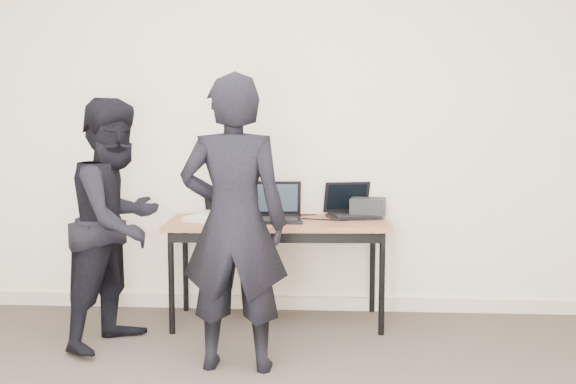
# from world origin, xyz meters

# --- Properties ---
(room) EXTENTS (4.60, 4.60, 2.80)m
(room) POSITION_xyz_m (0.00, 0.00, 1.35)
(room) COLOR #423932
(room) RESTS_ON ground
(desk) EXTENTS (1.53, 0.72, 0.72)m
(desk) POSITION_xyz_m (0.01, 1.91, 0.66)
(desk) COLOR brown
(desk) RESTS_ON ground
(laptop_beige) EXTENTS (0.38, 0.37, 0.24)m
(laptop_beige) POSITION_xyz_m (-0.44, 1.89, 0.77)
(laptop_beige) COLOR beige
(laptop_beige) RESTS_ON desk
(laptop_center) EXTENTS (0.37, 0.36, 0.26)m
(laptop_center) POSITION_xyz_m (0.00, 1.91, 0.78)
(laptop_center) COLOR black
(laptop_center) RESTS_ON desk
(laptop_right) EXTENTS (0.41, 0.40, 0.25)m
(laptop_right) POSITION_xyz_m (0.52, 2.11, 0.78)
(laptop_right) COLOR black
(laptop_right) RESTS_ON desk
(leather_satchel) EXTENTS (0.37, 0.20, 0.25)m
(leather_satchel) POSITION_xyz_m (-0.17, 2.14, 0.85)
(leather_satchel) COLOR brown
(leather_satchel) RESTS_ON desk
(tissue) EXTENTS (0.14, 0.11, 0.08)m
(tissue) POSITION_xyz_m (-0.14, 2.14, 1.00)
(tissue) COLOR white
(tissue) RESTS_ON leather_satchel
(equipment_box) EXTENTS (0.27, 0.24, 0.14)m
(equipment_box) POSITION_xyz_m (0.64, 2.10, 0.79)
(equipment_box) COLOR black
(equipment_box) RESTS_ON desk
(power_brick) EXTENTS (0.09, 0.06, 0.03)m
(power_brick) POSITION_xyz_m (-0.21, 1.74, 0.74)
(power_brick) COLOR black
(power_brick) RESTS_ON desk
(cables) EXTENTS (1.14, 0.51, 0.01)m
(cables) POSITION_xyz_m (0.06, 1.92, 0.72)
(cables) COLOR black
(cables) RESTS_ON desk
(person_typist) EXTENTS (0.61, 0.40, 1.66)m
(person_typist) POSITION_xyz_m (-0.17, 1.06, 0.83)
(person_typist) COLOR black
(person_typist) RESTS_ON ground
(person_observer) EXTENTS (0.81, 0.90, 1.54)m
(person_observer) POSITION_xyz_m (-0.95, 1.43, 0.77)
(person_observer) COLOR black
(person_observer) RESTS_ON ground
(baseboard) EXTENTS (4.50, 0.03, 0.10)m
(baseboard) POSITION_xyz_m (0.00, 2.23, 0.05)
(baseboard) COLOR #C2B4A1
(baseboard) RESTS_ON ground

